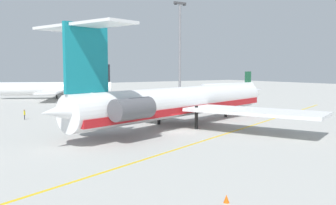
{
  "coord_description": "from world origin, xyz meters",
  "views": [
    {
      "loc": [
        -30.67,
        -42.4,
        8.93
      ],
      "look_at": [
        3.66,
        8.24,
        3.29
      ],
      "focal_mm": 40.36,
      "sensor_mm": 36.0,
      "label": 1
    }
  ],
  "objects_px": {
    "airliner_mid_left": "(53,89)",
    "ground_crew_near_nose": "(24,113)",
    "ground_crew_starboard": "(147,102)",
    "airliner_mid_right": "(227,87)",
    "main_jetliner": "(177,102)",
    "ground_crew_near_tail": "(154,100)",
    "light_mast": "(180,47)",
    "safety_cone_nose": "(226,199)"
  },
  "relations": [
    {
      "from": "main_jetliner",
      "to": "airliner_mid_left",
      "type": "distance_m",
      "value": 62.63
    },
    {
      "from": "safety_cone_nose",
      "to": "light_mast",
      "type": "bearing_deg",
      "value": 56.23
    },
    {
      "from": "ground_crew_starboard",
      "to": "light_mast",
      "type": "relative_size",
      "value": 0.06
    },
    {
      "from": "airliner_mid_right",
      "to": "ground_crew_starboard",
      "type": "distance_m",
      "value": 51.97
    },
    {
      "from": "safety_cone_nose",
      "to": "ground_crew_near_tail",
      "type": "bearing_deg",
      "value": 62.08
    },
    {
      "from": "safety_cone_nose",
      "to": "ground_crew_starboard",
      "type": "bearing_deg",
      "value": 63.96
    },
    {
      "from": "airliner_mid_left",
      "to": "airliner_mid_right",
      "type": "xyz_separation_m",
      "value": [
        56.9,
        -11.92,
        -0.69
      ]
    },
    {
      "from": "ground_crew_near_tail",
      "to": "light_mast",
      "type": "xyz_separation_m",
      "value": [
        15.53,
        11.1,
        13.76
      ]
    },
    {
      "from": "ground_crew_near_tail",
      "to": "ground_crew_starboard",
      "type": "height_order",
      "value": "ground_crew_near_tail"
    },
    {
      "from": "airliner_mid_right",
      "to": "safety_cone_nose",
      "type": "distance_m",
      "value": 108.05
    },
    {
      "from": "ground_crew_near_nose",
      "to": "ground_crew_starboard",
      "type": "relative_size",
      "value": 1.06
    },
    {
      "from": "airliner_mid_right",
      "to": "ground_crew_near_nose",
      "type": "height_order",
      "value": "airliner_mid_right"
    },
    {
      "from": "airliner_mid_left",
      "to": "ground_crew_near_tail",
      "type": "height_order",
      "value": "airliner_mid_left"
    },
    {
      "from": "airliner_mid_right",
      "to": "ground_crew_near_tail",
      "type": "bearing_deg",
      "value": 22.32
    },
    {
      "from": "ground_crew_starboard",
      "to": "airliner_mid_right",
      "type": "bearing_deg",
      "value": 83.32
    },
    {
      "from": "airliner_mid_left",
      "to": "light_mast",
      "type": "xyz_separation_m",
      "value": [
        29.7,
        -21.43,
        11.95
      ]
    },
    {
      "from": "main_jetliner",
      "to": "safety_cone_nose",
      "type": "distance_m",
      "value": 32.8
    },
    {
      "from": "airliner_mid_right",
      "to": "ground_crew_near_tail",
      "type": "xyz_separation_m",
      "value": [
        -42.73,
        -20.62,
        -1.11
      ]
    },
    {
      "from": "safety_cone_nose",
      "to": "ground_crew_near_nose",
      "type": "bearing_deg",
      "value": 91.27
    },
    {
      "from": "airliner_mid_left",
      "to": "ground_crew_near_nose",
      "type": "relative_size",
      "value": 18.04
    },
    {
      "from": "ground_crew_near_nose",
      "to": "light_mast",
      "type": "distance_m",
      "value": 53.39
    },
    {
      "from": "airliner_mid_right",
      "to": "light_mast",
      "type": "xyz_separation_m",
      "value": [
        -27.2,
        -9.52,
        12.64
      ]
    },
    {
      "from": "ground_crew_near_tail",
      "to": "ground_crew_starboard",
      "type": "xyz_separation_m",
      "value": [
        -3.72,
        -2.68,
        -0.08
      ]
    },
    {
      "from": "airliner_mid_right",
      "to": "ground_crew_near_nose",
      "type": "bearing_deg",
      "value": 18.07
    },
    {
      "from": "main_jetliner",
      "to": "airliner_mid_left",
      "type": "relative_size",
      "value": 1.5
    },
    {
      "from": "ground_crew_near_nose",
      "to": "light_mast",
      "type": "xyz_separation_m",
      "value": [
        47.57,
        19.94,
        13.77
      ]
    },
    {
      "from": "main_jetliner",
      "to": "ground_crew_near_tail",
      "type": "relative_size",
      "value": 26.58
    },
    {
      "from": "airliner_mid_left",
      "to": "airliner_mid_right",
      "type": "distance_m",
      "value": 58.14
    },
    {
      "from": "light_mast",
      "to": "airliner_mid_right",
      "type": "bearing_deg",
      "value": 19.28
    },
    {
      "from": "ground_crew_near_tail",
      "to": "main_jetliner",
      "type": "bearing_deg",
      "value": 22.08
    },
    {
      "from": "airliner_mid_left",
      "to": "ground_crew_starboard",
      "type": "height_order",
      "value": "airliner_mid_left"
    },
    {
      "from": "ground_crew_near_nose",
      "to": "ground_crew_near_tail",
      "type": "bearing_deg",
      "value": 43.19
    },
    {
      "from": "main_jetliner",
      "to": "ground_crew_near_tail",
      "type": "bearing_deg",
      "value": 47.45
    },
    {
      "from": "main_jetliner",
      "to": "ground_crew_starboard",
      "type": "relative_size",
      "value": 28.59
    },
    {
      "from": "ground_crew_starboard",
      "to": "light_mast",
      "type": "height_order",
      "value": "light_mast"
    },
    {
      "from": "ground_crew_starboard",
      "to": "light_mast",
      "type": "xyz_separation_m",
      "value": [
        19.25,
        13.78,
        13.83
      ]
    },
    {
      "from": "ground_crew_near_nose",
      "to": "ground_crew_near_tail",
      "type": "height_order",
      "value": "ground_crew_near_tail"
    },
    {
      "from": "airliner_mid_right",
      "to": "ground_crew_starboard",
      "type": "bearing_deg",
      "value": 23.2
    },
    {
      "from": "light_mast",
      "to": "main_jetliner",
      "type": "bearing_deg",
      "value": -126.33
    },
    {
      "from": "ground_crew_near_nose",
      "to": "airliner_mid_right",
      "type": "bearing_deg",
      "value": 49.26
    },
    {
      "from": "airliner_mid_left",
      "to": "ground_crew_starboard",
      "type": "distance_m",
      "value": 36.78
    },
    {
      "from": "main_jetliner",
      "to": "light_mast",
      "type": "distance_m",
      "value": 52.31
    }
  ]
}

